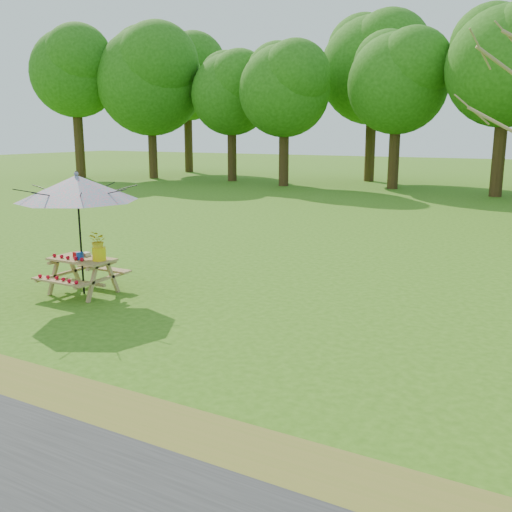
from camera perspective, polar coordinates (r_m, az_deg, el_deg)
The scene contains 8 objects.
ground at distance 8.32m, azimuth 0.42°, elevation -8.32°, with size 120.00×120.00×0.00m, color #366713.
drygrass_strip at distance 6.22m, azimuth -12.53°, elevation -16.11°, with size 120.00×1.20×0.01m, color olive.
treeline at distance 29.51m, azimuth 22.96°, elevation 21.34°, with size 60.00×12.00×16.00m, color #215B0F, non-canonical shape.
picnic_table at distance 10.95m, azimuth -16.93°, elevation -1.97°, with size 1.20×1.32×0.67m.
patio_umbrella at distance 10.68m, azimuth -17.46°, elevation 6.49°, with size 2.32×2.32×2.25m.
produce_bins at distance 10.91m, azimuth -17.13°, elevation 0.09°, with size 0.31×0.38×0.13m.
tomatoes_row at distance 10.86m, azimuth -18.27°, elevation -0.13°, with size 0.77×0.13×0.07m, color red, non-canonical shape.
flower_bucket at distance 10.55m, azimuth -15.47°, elevation 1.10°, with size 0.38×0.35×0.54m.
Camera 1 is at (3.72, -6.83, 2.94)m, focal length 40.00 mm.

